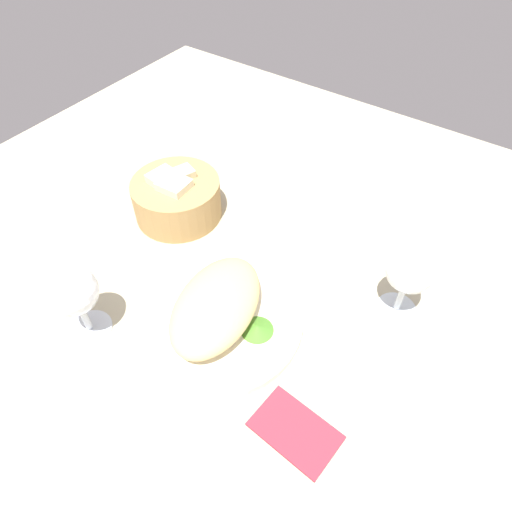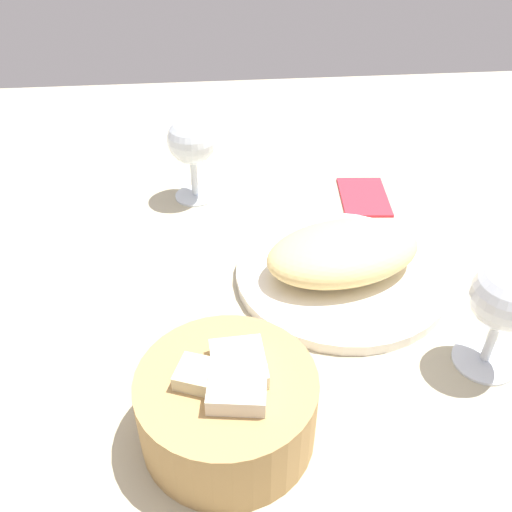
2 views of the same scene
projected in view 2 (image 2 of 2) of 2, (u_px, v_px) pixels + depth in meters
ground_plane at (316, 283)px, 71.23cm from camera, size 140.00×140.00×2.00cm
plate at (341, 274)px, 69.94cm from camera, size 26.09×26.09×1.40cm
omelette at (343, 252)px, 67.85cm from camera, size 21.42×15.68×5.49cm
lettuce_garnish at (321, 237)px, 74.16cm from camera, size 4.96×4.96×1.05cm
bread_basket at (228, 405)px, 50.03cm from camera, size 16.03×16.03×9.06cm
wine_glass_near at (192, 144)px, 80.74cm from camera, size 7.04×7.04×12.95cm
wine_glass_far at (505, 301)px, 54.23cm from camera, size 7.09×7.09×12.79cm
folded_napkin at (364, 196)px, 85.51cm from camera, size 7.96×11.59×0.80cm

